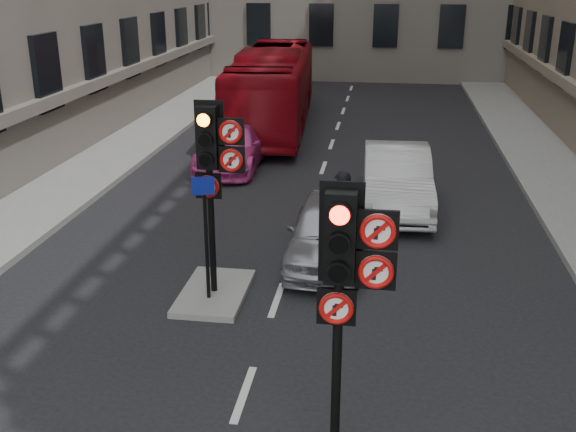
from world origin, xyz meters
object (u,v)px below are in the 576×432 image
(bus_red, at_px, (272,89))
(motorcycle, at_px, (327,252))
(car_silver, at_px, (327,231))
(car_pink, at_px, (234,145))
(signal_far, at_px, (213,158))
(car_white, at_px, (396,178))
(info_sign, at_px, (205,221))
(signal_near, at_px, (347,267))
(motorcyclist, at_px, (341,213))

(bus_red, bearing_deg, motorcycle, -79.73)
(car_silver, height_order, car_pink, car_silver)
(signal_far, distance_m, car_white, 6.79)
(car_silver, height_order, motorcycle, car_silver)
(car_pink, distance_m, info_sign, 9.32)
(signal_near, distance_m, car_white, 9.80)
(motorcyclist, bearing_deg, car_pink, -74.73)
(car_silver, distance_m, car_white, 3.88)
(signal_far, distance_m, motorcyclist, 3.61)
(signal_far, xyz_separation_m, info_sign, (-0.11, -0.31, -1.07))
(signal_far, height_order, info_sign, signal_far)
(car_pink, height_order, bus_red, bus_red)
(car_white, bearing_deg, car_pink, 144.64)
(car_white, relative_size, bus_red, 0.43)
(motorcycle, bearing_deg, signal_far, -153.16)
(car_silver, height_order, info_sign, info_sign)
(car_silver, xyz_separation_m, bus_red, (-3.24, 12.35, 0.86))
(signal_near, xyz_separation_m, motorcyclist, (-0.48, 6.33, -1.64))
(car_pink, xyz_separation_m, bus_red, (0.29, 5.53, 0.86))
(signal_far, distance_m, motorcycle, 3.22)
(motorcycle, height_order, motorcyclist, motorcyclist)
(car_white, relative_size, car_pink, 1.05)
(info_sign, bearing_deg, car_pink, 83.86)
(signal_far, height_order, car_silver, signal_far)
(car_pink, distance_m, motorcycle, 8.32)
(car_white, height_order, motorcycle, car_white)
(signal_far, xyz_separation_m, bus_red, (-1.39, 14.36, -1.19))
(car_pink, bearing_deg, motorcycle, -64.62)
(signal_near, relative_size, info_sign, 1.53)
(signal_far, bearing_deg, motorcyclist, 47.72)
(signal_far, relative_size, bus_red, 0.33)
(signal_far, xyz_separation_m, car_white, (3.31, 5.61, -1.92))
(car_silver, height_order, motorcyclist, motorcyclist)
(car_silver, relative_size, car_pink, 0.85)
(car_pink, bearing_deg, car_white, -33.06)
(car_silver, bearing_deg, signal_far, -132.62)
(signal_near, height_order, signal_far, signal_far)
(signal_far, relative_size, info_sign, 1.53)
(car_white, bearing_deg, bus_red, 115.69)
(car_silver, xyz_separation_m, motorcycle, (0.06, -0.69, -0.19))
(car_white, xyz_separation_m, info_sign, (-3.42, -5.92, 0.85))
(signal_far, distance_m, bus_red, 14.47)
(bus_red, distance_m, info_sign, 14.73)
(bus_red, height_order, motorcyclist, bus_red)
(bus_red, bearing_deg, info_sign, -88.98)
(car_pink, relative_size, motorcyclist, 2.39)
(signal_near, bearing_deg, motorcycle, 97.32)
(signal_far, relative_size, car_white, 0.76)
(bus_red, height_order, motorcycle, bus_red)
(car_pink, height_order, motorcyclist, motorcyclist)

